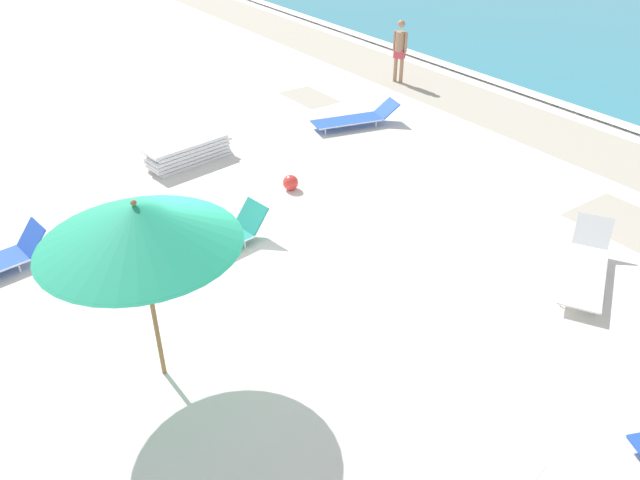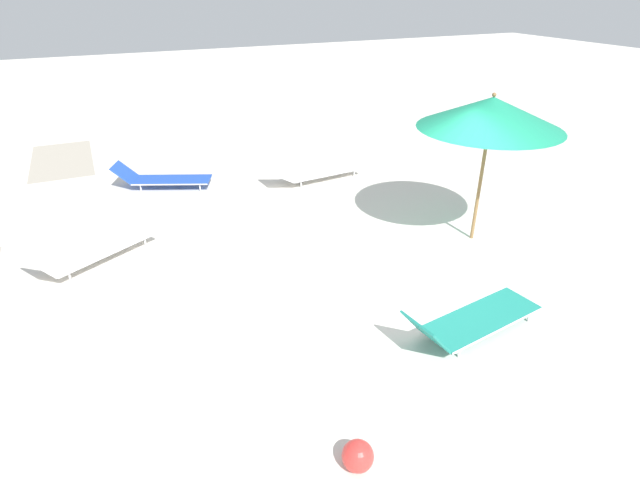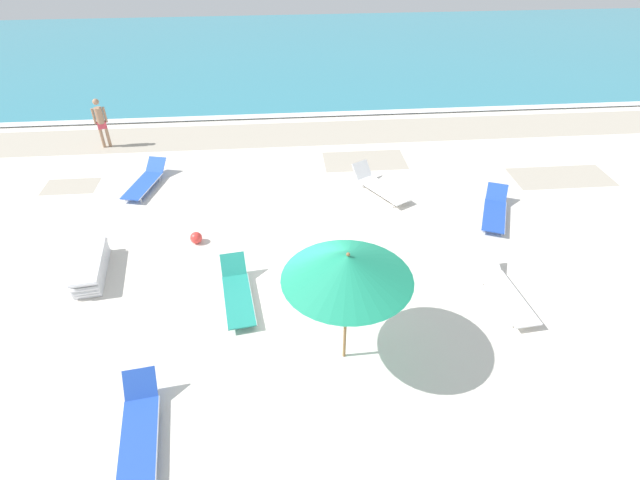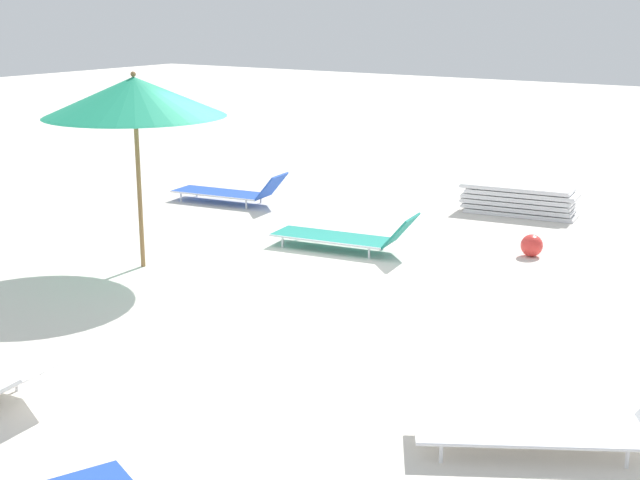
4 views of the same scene
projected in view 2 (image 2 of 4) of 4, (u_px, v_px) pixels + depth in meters
ground_plane at (434, 296)px, 7.58m from camera, size 60.00×60.00×0.16m
beach_umbrella at (491, 113)px, 8.05m from camera, size 2.37×2.37×2.60m
sun_lounger_beside_umbrella at (314, 172)px, 11.58m from camera, size 0.82×2.36×0.47m
sun_lounger_near_water_left at (87, 252)px, 8.19m from camera, size 1.60×2.16×0.63m
sun_lounger_near_water_right at (471, 321)px, 6.56m from camera, size 0.90×2.17×0.61m
sun_lounger_mid_beach_pair_a at (162, 178)px, 11.21m from camera, size 1.39×2.17×0.55m
beach_ball at (358, 456)px, 4.78m from camera, size 0.31×0.31×0.31m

